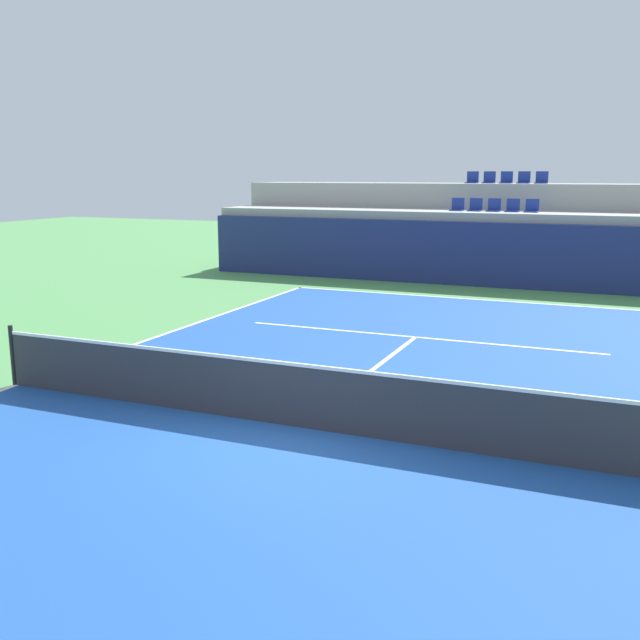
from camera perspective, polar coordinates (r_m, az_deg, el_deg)
name	(u,v)px	position (r m, az deg, el deg)	size (l,w,h in m)	color
ground_plane	(298,427)	(10.68, -1.78, -8.52)	(80.00, 80.00, 0.00)	#4C8C4C
court_surface	(298,427)	(10.68, -1.78, -8.50)	(11.00, 24.00, 0.01)	#1E4C99
baseline_far	(466,299)	(21.78, 11.52, 1.67)	(11.00, 0.10, 0.00)	white
sideline_left	(17,385)	(13.78, -22.90, -4.76)	(0.10, 24.00, 0.00)	white
service_line_far	(415,337)	(16.48, 7.59, -1.36)	(8.26, 0.10, 0.00)	white
centre_service_line	(369,372)	(13.51, 3.93, -4.16)	(0.10, 6.40, 0.00)	white
back_wall	(484,255)	(24.22, 12.90, 5.08)	(19.97, 0.30, 2.11)	navy
stands_tier_lower	(491,247)	(25.52, 13.46, 5.69)	(19.97, 2.40, 2.39)	#9E9E99
stands_tier_upper	(503,228)	(27.85, 14.35, 7.06)	(19.97, 2.40, 3.31)	#9E9E99
seating_row_lower	(494,208)	(25.52, 13.64, 8.66)	(2.95, 0.44, 0.44)	navy
seating_row_upper	(506,180)	(27.87, 14.57, 10.71)	(2.95, 0.44, 0.44)	navy
tennis_net	(298,394)	(10.52, -1.79, -5.92)	(11.08, 0.08, 1.07)	black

